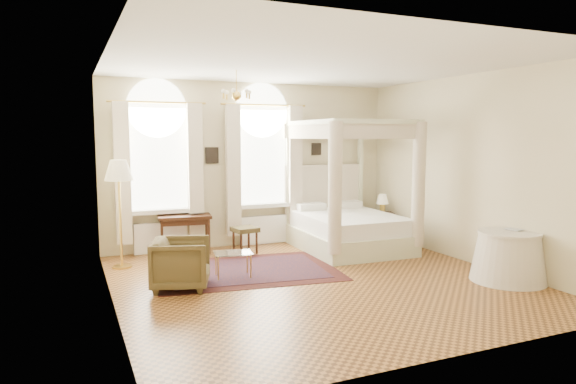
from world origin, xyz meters
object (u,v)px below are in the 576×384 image
(writing_desk, at_px, (185,221))
(armchair, at_px, (181,263))
(canopy_bed, at_px, (349,221))
(side_table, at_px, (509,257))
(stool, at_px, (245,231))
(coffee_table, at_px, (233,255))
(floor_lamp, at_px, (119,176))
(nightstand, at_px, (383,226))

(writing_desk, height_order, armchair, armchair)
(writing_desk, xyz_separation_m, armchair, (-0.53, -2.23, -0.26))
(canopy_bed, height_order, writing_desk, canopy_bed)
(armchair, bearing_deg, side_table, -90.47)
(side_table, bearing_deg, canopy_bed, 111.21)
(stool, height_order, coffee_table, stool)
(stool, bearing_deg, writing_desk, 158.01)
(floor_lamp, distance_m, side_table, 6.40)
(writing_desk, distance_m, side_table, 5.69)
(nightstand, bearing_deg, canopy_bed, -156.32)
(coffee_table, height_order, floor_lamp, floor_lamp)
(canopy_bed, distance_m, nightstand, 1.27)
(canopy_bed, height_order, nightstand, canopy_bed)
(canopy_bed, bearing_deg, nightstand, 23.68)
(nightstand, height_order, armchair, armchair)
(nightstand, bearing_deg, side_table, -90.00)
(stool, xyz_separation_m, floor_lamp, (-2.28, -0.20, 1.15))
(writing_desk, bearing_deg, side_table, -42.64)
(canopy_bed, bearing_deg, armchair, -160.11)
(writing_desk, relative_size, coffee_table, 1.61)
(canopy_bed, xyz_separation_m, floor_lamp, (-4.27, 0.30, 0.99))
(canopy_bed, relative_size, side_table, 2.22)
(writing_desk, bearing_deg, nightstand, -5.92)
(armchair, bearing_deg, nightstand, -50.65)
(coffee_table, xyz_separation_m, side_table, (3.84, -1.89, 0.02))
(canopy_bed, xyz_separation_m, stool, (-1.99, 0.50, -0.16))
(stool, bearing_deg, nightstand, -0.11)
(nightstand, height_order, writing_desk, writing_desk)
(nightstand, distance_m, floor_lamp, 5.55)
(armchair, bearing_deg, stool, -22.99)
(nightstand, height_order, floor_lamp, floor_lamp)
(armchair, bearing_deg, coffee_table, -54.40)
(stool, relative_size, side_table, 0.44)
(floor_lamp, bearing_deg, canopy_bed, -4.05)
(stool, xyz_separation_m, armchair, (-1.59, -1.80, -0.05))
(coffee_table, bearing_deg, floor_lamp, 139.58)
(nightstand, xyz_separation_m, writing_desk, (-4.18, 0.43, 0.33))
(canopy_bed, xyz_separation_m, side_table, (1.13, -2.92, -0.19))
(canopy_bed, height_order, side_table, canopy_bed)
(armchair, bearing_deg, writing_desk, 5.03)
(armchair, relative_size, coffee_table, 1.26)
(side_table, bearing_deg, writing_desk, 137.36)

